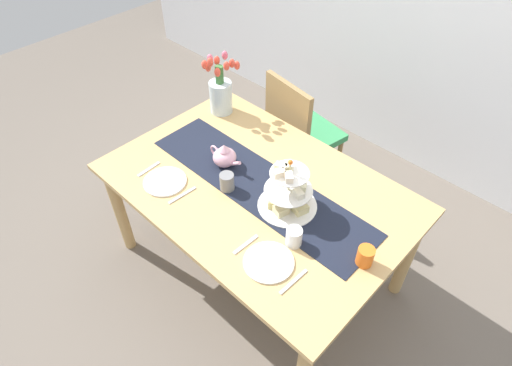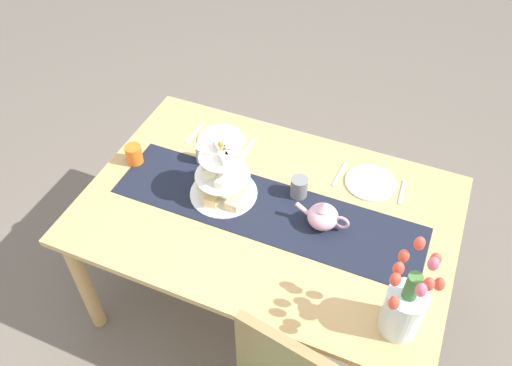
{
  "view_description": "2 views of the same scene",
  "coord_description": "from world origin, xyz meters",
  "px_view_note": "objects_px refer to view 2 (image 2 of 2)",
  "views": [
    {
      "loc": [
        1.12,
        -1.18,
        2.33
      ],
      "look_at": [
        -0.0,
        -0.0,
        0.75
      ],
      "focal_mm": 30.38,
      "sensor_mm": 36.0,
      "label": 1
    },
    {
      "loc": [
        -0.54,
        1.4,
        2.44
      ],
      "look_at": [
        0.08,
        -0.06,
        0.79
      ],
      "focal_mm": 36.79,
      "sensor_mm": 36.0,
      "label": 2
    }
  ],
  "objects_px": {
    "fork_left": "(402,192)",
    "mug_orange": "(134,155)",
    "teapot": "(323,216)",
    "knife_right": "(195,133)",
    "knife_left": "(340,174)",
    "mug_white_text": "(204,153)",
    "fork_right": "(248,148)",
    "dining_table": "(267,221)",
    "tulip_vase": "(405,305)",
    "dinner_plate_left": "(371,183)",
    "dinner_plate_right": "(221,140)",
    "tiered_cake_stand": "(223,180)",
    "mug_grey": "(299,187)"
  },
  "relations": [
    {
      "from": "dinner_plate_left",
      "to": "mug_white_text",
      "type": "height_order",
      "value": "mug_white_text"
    },
    {
      "from": "fork_left",
      "to": "knife_right",
      "type": "bearing_deg",
      "value": 0.0
    },
    {
      "from": "fork_right",
      "to": "teapot",
      "type": "bearing_deg",
      "value": 146.33
    },
    {
      "from": "teapot",
      "to": "fork_left",
      "type": "distance_m",
      "value": 0.42
    },
    {
      "from": "dinner_plate_left",
      "to": "fork_left",
      "type": "distance_m",
      "value": 0.15
    },
    {
      "from": "tulip_vase",
      "to": "teapot",
      "type": "bearing_deg",
      "value": -41.04
    },
    {
      "from": "tulip_vase",
      "to": "mug_grey",
      "type": "bearing_deg",
      "value": -40.61
    },
    {
      "from": "dining_table",
      "to": "knife_left",
      "type": "bearing_deg",
      "value": -125.74
    },
    {
      "from": "dinner_plate_left",
      "to": "mug_white_text",
      "type": "distance_m",
      "value": 0.78
    },
    {
      "from": "knife_left",
      "to": "mug_white_text",
      "type": "distance_m",
      "value": 0.64
    },
    {
      "from": "mug_grey",
      "to": "mug_white_text",
      "type": "distance_m",
      "value": 0.48
    },
    {
      "from": "dining_table",
      "to": "fork_left",
      "type": "height_order",
      "value": "fork_left"
    },
    {
      "from": "fork_left",
      "to": "mug_orange",
      "type": "height_order",
      "value": "mug_orange"
    },
    {
      "from": "knife_left",
      "to": "fork_right",
      "type": "distance_m",
      "value": 0.46
    },
    {
      "from": "mug_grey",
      "to": "mug_orange",
      "type": "distance_m",
      "value": 0.79
    },
    {
      "from": "teapot",
      "to": "knife_right",
      "type": "height_order",
      "value": "teapot"
    },
    {
      "from": "mug_orange",
      "to": "mug_white_text",
      "type": "bearing_deg",
      "value": -155.6
    },
    {
      "from": "fork_left",
      "to": "dinner_plate_right",
      "type": "height_order",
      "value": "dinner_plate_right"
    },
    {
      "from": "dinner_plate_right",
      "to": "knife_left",
      "type": "bearing_deg",
      "value": 180.0
    },
    {
      "from": "dinner_plate_right",
      "to": "fork_right",
      "type": "relative_size",
      "value": 1.53
    },
    {
      "from": "dinner_plate_right",
      "to": "mug_orange",
      "type": "relative_size",
      "value": 2.42
    },
    {
      "from": "knife_right",
      "to": "tiered_cake_stand",
      "type": "bearing_deg",
      "value": 134.07
    },
    {
      "from": "fork_right",
      "to": "mug_white_text",
      "type": "xyz_separation_m",
      "value": [
        0.15,
        0.16,
        0.04
      ]
    },
    {
      "from": "teapot",
      "to": "dinner_plate_left",
      "type": "bearing_deg",
      "value": -111.87
    },
    {
      "from": "mug_orange",
      "to": "dinner_plate_right",
      "type": "bearing_deg",
      "value": -136.09
    },
    {
      "from": "fork_left",
      "to": "mug_white_text",
      "type": "xyz_separation_m",
      "value": [
        0.91,
        0.16,
        0.04
      ]
    },
    {
      "from": "dining_table",
      "to": "mug_white_text",
      "type": "relative_size",
      "value": 16.85
    },
    {
      "from": "dining_table",
      "to": "tiered_cake_stand",
      "type": "xyz_separation_m",
      "value": [
        0.21,
        0.0,
        0.18
      ]
    },
    {
      "from": "dining_table",
      "to": "tiered_cake_stand",
      "type": "relative_size",
      "value": 5.27
    },
    {
      "from": "dinner_plate_left",
      "to": "mug_white_text",
      "type": "xyz_separation_m",
      "value": [
        0.76,
        0.16,
        0.04
      ]
    },
    {
      "from": "dining_table",
      "to": "knife_right",
      "type": "bearing_deg",
      "value": -31.4
    },
    {
      "from": "dining_table",
      "to": "teapot",
      "type": "relative_size",
      "value": 6.71
    },
    {
      "from": "dining_table",
      "to": "mug_orange",
      "type": "bearing_deg",
      "value": -2.02
    },
    {
      "from": "teapot",
      "to": "fork_right",
      "type": "distance_m",
      "value": 0.58
    },
    {
      "from": "tiered_cake_stand",
      "to": "teapot",
      "type": "height_order",
      "value": "tiered_cake_stand"
    },
    {
      "from": "dinner_plate_left",
      "to": "mug_grey",
      "type": "relative_size",
      "value": 2.42
    },
    {
      "from": "tiered_cake_stand",
      "to": "mug_white_text",
      "type": "xyz_separation_m",
      "value": [
        0.18,
        -0.16,
        -0.04
      ]
    },
    {
      "from": "knife_right",
      "to": "mug_white_text",
      "type": "height_order",
      "value": "mug_white_text"
    },
    {
      "from": "tulip_vase",
      "to": "knife_left",
      "type": "distance_m",
      "value": 0.79
    },
    {
      "from": "tiered_cake_stand",
      "to": "mug_grey",
      "type": "distance_m",
      "value": 0.33
    },
    {
      "from": "mug_orange",
      "to": "fork_right",
      "type": "bearing_deg",
      "value": -146.85
    },
    {
      "from": "knife_right",
      "to": "mug_orange",
      "type": "xyz_separation_m",
      "value": [
        0.16,
        0.29,
        0.04
      ]
    },
    {
      "from": "tulip_vase",
      "to": "dinner_plate_right",
      "type": "bearing_deg",
      "value": -33.03
    },
    {
      "from": "tulip_vase",
      "to": "mug_grey",
      "type": "height_order",
      "value": "tulip_vase"
    },
    {
      "from": "knife_right",
      "to": "mug_orange",
      "type": "distance_m",
      "value": 0.34
    },
    {
      "from": "teapot",
      "to": "dinner_plate_right",
      "type": "height_order",
      "value": "teapot"
    },
    {
      "from": "dinner_plate_right",
      "to": "mug_white_text",
      "type": "bearing_deg",
      "value": 86.61
    },
    {
      "from": "knife_left",
      "to": "fork_right",
      "type": "bearing_deg",
      "value": 0.0
    },
    {
      "from": "dinner_plate_left",
      "to": "knife_left",
      "type": "bearing_deg",
      "value": 0.0
    },
    {
      "from": "dinner_plate_left",
      "to": "mug_orange",
      "type": "relative_size",
      "value": 2.42
    }
  ]
}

